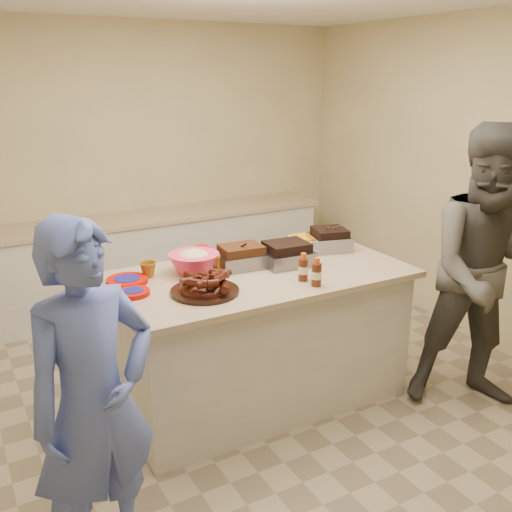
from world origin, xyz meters
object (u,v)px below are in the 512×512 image
coleslaw_bowl (194,273)px  bbq_bottle_b (303,280)px  mustard_bottle (219,270)px  guest_gray (472,400)px  roasting_pan (329,249)px  plastic_cup (149,277)px  bbq_bottle_a (316,286)px  rib_platter (205,293)px  island (259,396)px

coleslaw_bowl → bbq_bottle_b: coleslaw_bowl is taller
mustard_bottle → guest_gray: 2.03m
roasting_pan → mustard_bottle: mustard_bottle is taller
bbq_bottle_b → plastic_cup: bbq_bottle_b is taller
coleslaw_bowl → mustard_bottle: 0.17m
roasting_pan → bbq_bottle_b: bearing=-124.8°
roasting_pan → bbq_bottle_a: (-0.54, -0.59, 0.00)m
bbq_bottle_b → guest_gray: (1.13, -0.52, -0.94)m
rib_platter → guest_gray: 2.10m
guest_gray → island: bearing=179.6°
guest_gray → rib_platter: bearing=-168.5°
island → rib_platter: size_ratio=4.74×
coleslaw_bowl → plastic_cup: (-0.29, 0.08, 0.00)m
island → roasting_pan: 1.20m
roasting_pan → bbq_bottle_a: size_ratio=1.49×
bbq_bottle_a → guest_gray: 1.51m
guest_gray → mustard_bottle: bearing=178.5°
guest_gray → coleslaw_bowl: bearing=-179.5°
island → plastic_cup: plastic_cup is taller
rib_platter → plastic_cup: (-0.20, 0.44, 0.00)m
island → coleslaw_bowl: size_ratio=5.92×
bbq_bottle_b → mustard_bottle: bbq_bottle_b is taller
island → bbq_bottle_a: size_ratio=10.79×
rib_platter → coleslaw_bowl: size_ratio=1.25×
coleslaw_bowl → guest_gray: (1.68, -0.99, -0.94)m
rib_platter → island: bearing=18.8°
mustard_bottle → coleslaw_bowl: bearing=170.7°
mustard_bottle → guest_gray: mustard_bottle is taller
coleslaw_bowl → roasting_pan: bearing=-0.3°
rib_platter → mustard_bottle: (0.26, 0.34, 0.00)m
coleslaw_bowl → guest_gray: size_ratio=0.17×
rib_platter → bbq_bottle_b: bbq_bottle_b is taller
mustard_bottle → plastic_cup: mustard_bottle is taller
bbq_bottle_a → guest_gray: bbq_bottle_a is taller
coleslaw_bowl → mustard_bottle: size_ratio=2.74×
plastic_cup → roasting_pan: bearing=-3.4°
roasting_pan → guest_gray: size_ratio=0.14×
island → roasting_pan: roasting_pan is taller
roasting_pan → guest_gray: roasting_pan is taller
bbq_bottle_a → mustard_bottle: 0.70m
island → guest_gray: 1.52m
roasting_pan → bbq_bottle_a: 0.80m
island → plastic_cup: size_ratio=18.45×
rib_platter → mustard_bottle: bearing=52.3°
coleslaw_bowl → mustard_bottle: (0.17, -0.03, 0.00)m
roasting_pan → bbq_bottle_a: bearing=-117.3°
roasting_pan → plastic_cup: roasting_pan is taller
coleslaw_bowl → bbq_bottle_b: bearing=-40.9°
island → bbq_bottle_a: (0.18, -0.40, 0.94)m
island → guest_gray: island is taller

